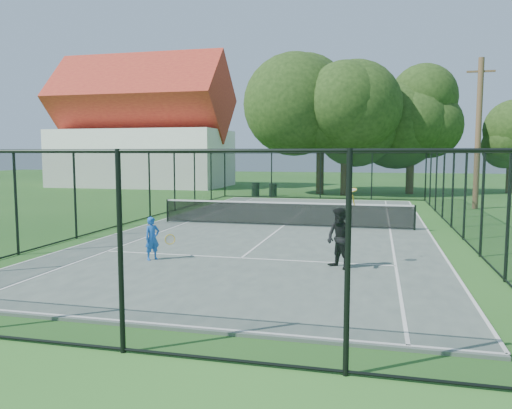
% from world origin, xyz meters
% --- Properties ---
extents(ground, '(120.00, 120.00, 0.00)m').
position_xyz_m(ground, '(0.00, 0.00, 0.00)').
color(ground, '#25581E').
extents(tennis_court, '(11.00, 24.00, 0.06)m').
position_xyz_m(tennis_court, '(0.00, 0.00, 0.03)').
color(tennis_court, '#4F5D57').
rests_on(tennis_court, ground).
extents(tennis_net, '(10.08, 0.08, 0.95)m').
position_xyz_m(tennis_net, '(0.00, 0.00, 0.58)').
color(tennis_net, black).
rests_on(tennis_net, tennis_court).
extents(fence, '(13.10, 26.10, 3.00)m').
position_xyz_m(fence, '(0.00, 0.00, 1.50)').
color(fence, black).
rests_on(fence, ground).
extents(tree_near_left, '(7.75, 7.75, 10.11)m').
position_xyz_m(tree_near_left, '(-0.51, 17.27, 6.22)').
color(tree_near_left, '#332114').
rests_on(tree_near_left, ground).
extents(tree_near_mid, '(6.34, 6.34, 8.30)m').
position_xyz_m(tree_near_mid, '(1.35, 16.06, 5.11)').
color(tree_near_mid, '#332114').
rests_on(tree_near_mid, ground).
extents(tree_near_right, '(6.54, 6.54, 9.02)m').
position_xyz_m(tree_near_right, '(5.89, 18.58, 5.74)').
color(tree_near_right, '#332114').
rests_on(tree_near_right, ground).
extents(tree_far_right, '(4.73, 4.73, 6.25)m').
position_xyz_m(tree_far_right, '(13.16, 20.96, 3.87)').
color(tree_far_right, '#332114').
rests_on(tree_far_right, ground).
extents(building, '(15.30, 8.15, 11.87)m').
position_xyz_m(building, '(-17.00, 22.00, 4.93)').
color(building, silver).
rests_on(building, ground).
extents(trash_bin_left, '(0.58, 0.58, 0.95)m').
position_xyz_m(trash_bin_left, '(-4.51, 13.65, 0.48)').
color(trash_bin_left, black).
rests_on(trash_bin_left, ground).
extents(trash_bin_right, '(0.58, 0.58, 0.87)m').
position_xyz_m(trash_bin_right, '(-3.40, 14.17, 0.44)').
color(trash_bin_right, black).
rests_on(trash_bin_right, ground).
extents(utility_pole, '(1.40, 0.30, 7.89)m').
position_xyz_m(utility_pole, '(8.69, 9.00, 4.01)').
color(utility_pole, '#4C3823').
rests_on(utility_pole, ground).
extents(player_blue, '(0.82, 0.51, 1.17)m').
position_xyz_m(player_blue, '(-2.29, -7.16, 0.64)').
color(player_blue, blue).
rests_on(player_blue, tennis_court).
extents(player_black, '(0.94, 1.17, 2.45)m').
position_xyz_m(player_black, '(2.72, -7.02, 0.83)').
color(player_black, black).
rests_on(player_black, tennis_court).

